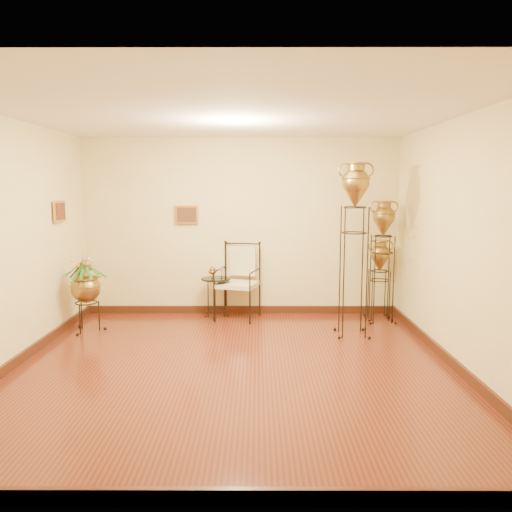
{
  "coord_description": "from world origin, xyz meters",
  "views": [
    {
      "loc": [
        0.27,
        -5.43,
        2.02
      ],
      "look_at": [
        0.25,
        1.3,
        1.1
      ],
      "focal_mm": 35.0,
      "sensor_mm": 36.0,
      "label": 1
    }
  ],
  "objects_px": {
    "planter_urn": "(85,285)",
    "armchair": "(237,281)",
    "amphora_tall": "(354,248)",
    "side_table": "(216,297)",
    "amphora_mid": "(382,260)"
  },
  "relations": [
    {
      "from": "side_table",
      "to": "amphora_tall",
      "type": "bearing_deg",
      "value": -23.93
    },
    {
      "from": "planter_urn",
      "to": "armchair",
      "type": "relative_size",
      "value": 1.03
    },
    {
      "from": "planter_urn",
      "to": "armchair",
      "type": "bearing_deg",
      "value": 18.32
    },
    {
      "from": "amphora_tall",
      "to": "planter_urn",
      "type": "bearing_deg",
      "value": 177.41
    },
    {
      "from": "planter_urn",
      "to": "side_table",
      "type": "height_order",
      "value": "planter_urn"
    },
    {
      "from": "amphora_tall",
      "to": "planter_urn",
      "type": "height_order",
      "value": "amphora_tall"
    },
    {
      "from": "planter_urn",
      "to": "side_table",
      "type": "distance_m",
      "value": 1.94
    },
    {
      "from": "amphora_tall",
      "to": "armchair",
      "type": "relative_size",
      "value": 2.04
    },
    {
      "from": "side_table",
      "to": "armchair",
      "type": "bearing_deg",
      "value": -0.13
    },
    {
      "from": "amphora_tall",
      "to": "armchair",
      "type": "distance_m",
      "value": 1.94
    },
    {
      "from": "planter_urn",
      "to": "side_table",
      "type": "bearing_deg",
      "value": 21.49
    },
    {
      "from": "armchair",
      "to": "side_table",
      "type": "height_order",
      "value": "armchair"
    },
    {
      "from": "amphora_tall",
      "to": "side_table",
      "type": "height_order",
      "value": "amphora_tall"
    },
    {
      "from": "armchair",
      "to": "side_table",
      "type": "bearing_deg",
      "value": -163.85
    },
    {
      "from": "amphora_mid",
      "to": "side_table",
      "type": "distance_m",
      "value": 2.6
    }
  ]
}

